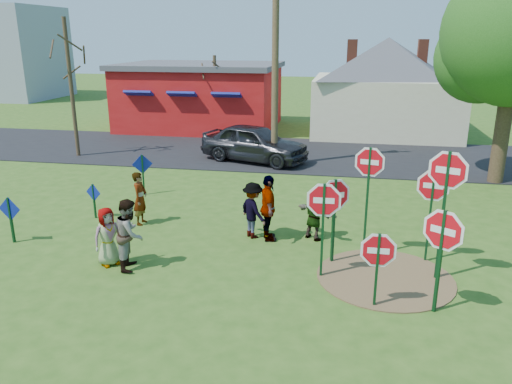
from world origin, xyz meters
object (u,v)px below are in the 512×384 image
at_px(stop_sign_b, 369,174).
at_px(utility_pole, 275,52).
at_px(suv, 254,143).
at_px(person_a, 108,237).
at_px(person_b, 140,198).
at_px(stop_sign_a, 324,209).
at_px(stop_sign_c, 446,186).
at_px(stop_sign_d, 432,193).

bearing_deg(stop_sign_b, utility_pole, 123.59).
bearing_deg(utility_pole, suv, 148.15).
distance_m(person_a, utility_pole, 11.58).
distance_m(stop_sign_b, person_b, 6.84).
height_order(stop_sign_a, stop_sign_c, stop_sign_c).
bearing_deg(stop_sign_c, person_b, -173.64).
distance_m(person_b, utility_pole, 9.17).
distance_m(stop_sign_c, stop_sign_d, 1.07).
distance_m(stop_sign_a, stop_sign_d, 2.89).
xyz_separation_m(stop_sign_c, suv, (-6.29, 10.46, -1.40)).
relative_size(stop_sign_d, utility_pole, 0.27).
distance_m(stop_sign_c, person_b, 8.64).
height_order(stop_sign_d, utility_pole, utility_pole).
xyz_separation_m(suv, utility_pole, (0.99, -0.62, 3.96)).
bearing_deg(stop_sign_c, utility_pole, 139.28).
xyz_separation_m(person_a, person_b, (-0.34, 2.82, 0.06)).
bearing_deg(person_a, stop_sign_b, -36.35).
xyz_separation_m(stop_sign_a, stop_sign_b, (1.02, 1.33, 0.52)).
xyz_separation_m(stop_sign_d, suv, (-6.18, 9.50, -0.93)).
distance_m(stop_sign_d, utility_pole, 10.73).
xyz_separation_m(person_a, suv, (1.61, 11.13, 0.13)).
bearing_deg(person_a, person_b, 45.88).
bearing_deg(stop_sign_c, stop_sign_a, -151.05).
bearing_deg(stop_sign_a, stop_sign_b, 52.14).
height_order(person_a, utility_pole, utility_pole).
relative_size(stop_sign_b, utility_pole, 0.33).
relative_size(stop_sign_c, person_a, 2.16).
bearing_deg(stop_sign_b, stop_sign_c, -18.98).
xyz_separation_m(person_a, utility_pole, (2.60, 10.52, 4.09)).
bearing_deg(person_b, stop_sign_a, -113.93).
relative_size(person_a, person_b, 0.92).
height_order(stop_sign_a, person_b, stop_sign_a).
distance_m(stop_sign_d, person_b, 8.28).
height_order(stop_sign_c, person_b, stop_sign_c).
relative_size(person_b, suv, 0.33).
bearing_deg(utility_pole, stop_sign_c, -61.72).
height_order(stop_sign_c, suv, stop_sign_c).
xyz_separation_m(stop_sign_d, utility_pole, (-5.19, 8.89, 3.03)).
bearing_deg(stop_sign_c, person_a, -154.16).
bearing_deg(stop_sign_a, person_a, -177.20).
bearing_deg(stop_sign_c, stop_sign_b, 170.76).
relative_size(stop_sign_a, stop_sign_b, 0.81).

